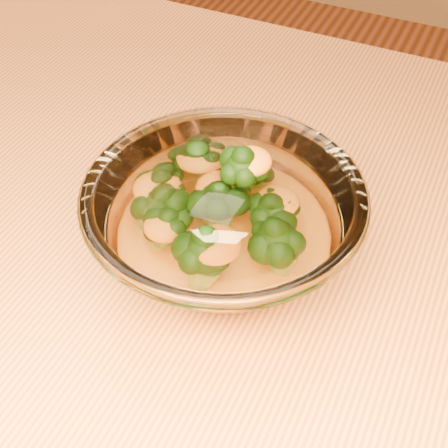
# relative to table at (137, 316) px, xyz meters

# --- Properties ---
(table) EXTENTS (1.20, 0.80, 0.75)m
(table) POSITION_rel_table_xyz_m (0.00, 0.00, 0.00)
(table) COLOR #D87A40
(table) RESTS_ON ground
(glass_bowl) EXTENTS (0.20, 0.20, 0.09)m
(glass_bowl) POSITION_rel_table_xyz_m (0.09, 0.01, 0.15)
(glass_bowl) COLOR white
(glass_bowl) RESTS_ON table
(cheese_sauce) EXTENTS (0.11, 0.11, 0.03)m
(cheese_sauce) POSITION_rel_table_xyz_m (0.09, 0.01, 0.13)
(cheese_sauce) COLOR orange
(cheese_sauce) RESTS_ON glass_bowl
(broccoli_heap) EXTENTS (0.14, 0.13, 0.07)m
(broccoli_heap) POSITION_rel_table_xyz_m (0.08, 0.02, 0.16)
(broccoli_heap) COLOR black
(broccoli_heap) RESTS_ON cheese_sauce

